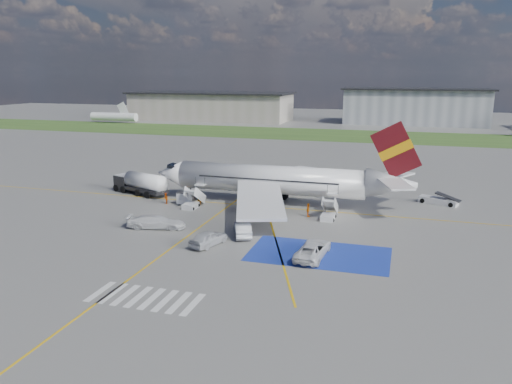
# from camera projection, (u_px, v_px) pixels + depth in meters

# --- Properties ---
(ground) EXTENTS (400.00, 400.00, 0.00)m
(ground) POSITION_uv_depth(u_px,v_px,m) (238.00, 233.00, 56.64)
(ground) COLOR #60605E
(ground) RESTS_ON ground
(grass_strip) EXTENTS (400.00, 30.00, 0.01)m
(grass_strip) POSITION_uv_depth(u_px,v_px,m) (343.00, 135.00, 145.10)
(grass_strip) COLOR #2D4C1E
(grass_strip) RESTS_ON ground
(taxiway_line_main) EXTENTS (120.00, 0.20, 0.01)m
(taxiway_line_main) POSITION_uv_depth(u_px,v_px,m) (266.00, 207.00, 67.81)
(taxiway_line_main) COLOR gold
(taxiway_line_main) RESTS_ON ground
(taxiway_line_cross) EXTENTS (0.20, 60.00, 0.01)m
(taxiway_line_cross) POSITION_uv_depth(u_px,v_px,m) (156.00, 259.00, 48.73)
(taxiway_line_cross) COLOR gold
(taxiway_line_cross) RESTS_ON ground
(taxiway_line_diag) EXTENTS (20.71, 56.45, 0.01)m
(taxiway_line_diag) POSITION_uv_depth(u_px,v_px,m) (266.00, 207.00, 67.81)
(taxiway_line_diag) COLOR gold
(taxiway_line_diag) RESTS_ON ground
(staging_box) EXTENTS (14.00, 8.00, 0.01)m
(staging_box) POSITION_uv_depth(u_px,v_px,m) (319.00, 254.00, 50.11)
(staging_box) COLOR #1A319C
(staging_box) RESTS_ON ground
(crosswalk) EXTENTS (9.00, 4.00, 0.01)m
(crosswalk) POSITION_uv_depth(u_px,v_px,m) (145.00, 298.00, 40.38)
(crosswalk) COLOR silver
(crosswalk) RESTS_ON ground
(terminal_west) EXTENTS (60.00, 22.00, 10.00)m
(terminal_west) POSITION_uv_depth(u_px,v_px,m) (211.00, 107.00, 191.93)
(terminal_west) COLOR gray
(terminal_west) RESTS_ON ground
(terminal_centre) EXTENTS (48.00, 18.00, 12.00)m
(terminal_centre) POSITION_uv_depth(u_px,v_px,m) (415.00, 107.00, 175.35)
(terminal_centre) COLOR gray
(terminal_centre) RESTS_ON ground
(airliner) EXTENTS (36.81, 32.95, 11.92)m
(airliner) POSITION_uv_depth(u_px,v_px,m) (281.00, 180.00, 68.46)
(airliner) COLOR silver
(airliner) RESTS_ON ground
(airstairs_fwd) EXTENTS (1.90, 5.20, 3.60)m
(airstairs_fwd) POSITION_uv_depth(u_px,v_px,m) (192.00, 203.00, 67.26)
(airstairs_fwd) COLOR silver
(airstairs_fwd) RESTS_ON ground
(airstairs_aft) EXTENTS (1.90, 5.20, 3.60)m
(airstairs_aft) POSITION_uv_depth(u_px,v_px,m) (328.00, 214.00, 62.08)
(airstairs_aft) COLOR silver
(airstairs_aft) RESTS_ON ground
(fuel_tanker) EXTENTS (9.99, 5.87, 3.32)m
(fuel_tanker) POSITION_uv_depth(u_px,v_px,m) (141.00, 185.00, 74.56)
(fuel_tanker) COLOR black
(fuel_tanker) RESTS_ON ground
(gpu_cart) EXTENTS (2.29, 1.62, 1.79)m
(gpu_cart) POSITION_uv_depth(u_px,v_px,m) (185.00, 199.00, 68.75)
(gpu_cart) COLOR silver
(gpu_cart) RESTS_ON ground
(belt_loader) EXTENTS (5.73, 3.51, 1.66)m
(belt_loader) POSITION_uv_depth(u_px,v_px,m) (439.00, 201.00, 69.20)
(belt_loader) COLOR silver
(belt_loader) RESTS_ON ground
(car_silver_a) EXTENTS (3.25, 5.15, 1.63)m
(car_silver_a) POSITION_uv_depth(u_px,v_px,m) (208.00, 238.00, 52.44)
(car_silver_a) COLOR #B0B2B7
(car_silver_a) RESTS_ON ground
(car_silver_b) EXTENTS (3.50, 5.23, 1.63)m
(car_silver_b) POSITION_uv_depth(u_px,v_px,m) (243.00, 229.00, 55.58)
(car_silver_b) COLOR #B4B7BC
(car_silver_b) RESTS_ON ground
(van_white_a) EXTENTS (2.85, 5.49, 2.00)m
(van_white_a) POSITION_uv_depth(u_px,v_px,m) (313.00, 247.00, 49.26)
(van_white_a) COLOR silver
(van_white_a) RESTS_ON ground
(van_white_b) EXTENTS (5.49, 3.11, 2.03)m
(van_white_b) POSITION_uv_depth(u_px,v_px,m) (156.00, 220.00, 58.25)
(van_white_b) COLOR silver
(van_white_b) RESTS_ON ground
(crew_fwd) EXTENTS (0.80, 0.81, 1.88)m
(crew_fwd) POSITION_uv_depth(u_px,v_px,m) (200.00, 198.00, 68.53)
(crew_fwd) COLOR orange
(crew_fwd) RESTS_ON ground
(crew_nose) EXTENTS (0.93, 0.96, 1.56)m
(crew_nose) POSITION_uv_depth(u_px,v_px,m) (166.00, 198.00, 69.09)
(crew_nose) COLOR orange
(crew_nose) RESTS_ON ground
(crew_aft) EXTENTS (0.69, 1.11, 1.76)m
(crew_aft) POSITION_uv_depth(u_px,v_px,m) (308.00, 210.00, 62.88)
(crew_aft) COLOR orange
(crew_aft) RESTS_ON ground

